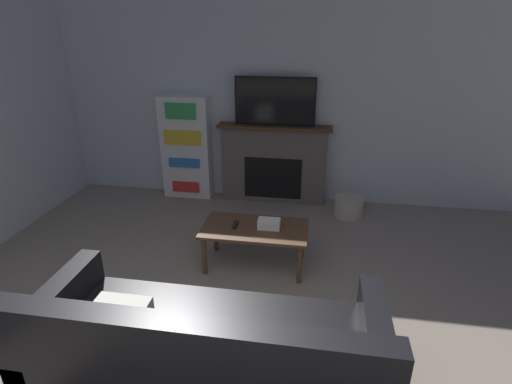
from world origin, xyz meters
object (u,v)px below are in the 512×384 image
at_px(fireplace, 274,163).
at_px(tv, 275,101).
at_px(couch, 206,354).
at_px(storage_basket, 348,207).
at_px(bookshelf, 187,147).
at_px(coffee_table, 255,232).

height_order(fireplace, tv, tv).
height_order(couch, storage_basket, couch).
relative_size(fireplace, bookshelf, 1.06).
distance_m(coffee_table, storage_basket, 1.72).
distance_m(tv, couch, 3.42).
relative_size(bookshelf, storage_basket, 3.85).
distance_m(tv, coffee_table, 1.97).
distance_m(couch, storage_basket, 3.10).
relative_size(coffee_table, storage_basket, 2.83).
height_order(fireplace, coffee_table, fireplace).
height_order(tv, couch, tv).
relative_size(couch, coffee_table, 2.20).
xyz_separation_m(coffee_table, bookshelf, (-1.25, 1.68, 0.33)).
distance_m(fireplace, tv, 0.85).
relative_size(fireplace, storage_basket, 4.07).
relative_size(couch, bookshelf, 1.62).
height_order(tv, storage_basket, tv).
xyz_separation_m(couch, storage_basket, (1.10, 2.90, -0.17)).
distance_m(couch, coffee_table, 1.55).
xyz_separation_m(couch, coffee_table, (0.08, 1.54, 0.10)).
relative_size(fireplace, tv, 1.44).
distance_m(fireplace, coffee_table, 1.71).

